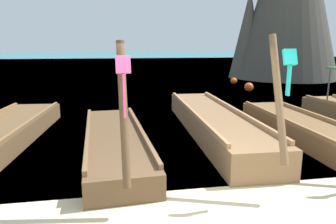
{
  "coord_description": "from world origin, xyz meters",
  "views": [
    {
      "loc": [
        -1.17,
        -3.75,
        2.47
      ],
      "look_at": [
        0.0,
        3.05,
        0.96
      ],
      "focal_mm": 32.54,
      "sensor_mm": 36.0,
      "label": 1
    }
  ],
  "objects_px": {
    "longtail_boat_pink_ribbon": "(115,142)",
    "longtail_boat_turquoise_ribbon": "(213,122)",
    "mooring_buoy_far": "(249,87)",
    "mooring_buoy_near": "(234,81)",
    "longtail_boat_yellow_ribbon": "(0,136)",
    "longtail_boat_green_ribbon": "(300,127)"
  },
  "relations": [
    {
      "from": "longtail_boat_green_ribbon",
      "to": "longtail_boat_yellow_ribbon",
      "type": "bearing_deg",
      "value": 176.29
    },
    {
      "from": "longtail_boat_pink_ribbon",
      "to": "mooring_buoy_far",
      "type": "relative_size",
      "value": 11.48
    },
    {
      "from": "mooring_buoy_far",
      "to": "longtail_boat_yellow_ribbon",
      "type": "bearing_deg",
      "value": -142.66
    },
    {
      "from": "longtail_boat_yellow_ribbon",
      "to": "longtail_boat_pink_ribbon",
      "type": "relative_size",
      "value": 1.22
    },
    {
      "from": "mooring_buoy_far",
      "to": "mooring_buoy_near",
      "type": "bearing_deg",
      "value": 82.77
    },
    {
      "from": "longtail_boat_turquoise_ribbon",
      "to": "mooring_buoy_near",
      "type": "distance_m",
      "value": 11.83
    },
    {
      "from": "mooring_buoy_near",
      "to": "longtail_boat_green_ribbon",
      "type": "bearing_deg",
      "value": -102.97
    },
    {
      "from": "longtail_boat_yellow_ribbon",
      "to": "longtail_boat_pink_ribbon",
      "type": "bearing_deg",
      "value": -17.55
    },
    {
      "from": "longtail_boat_turquoise_ribbon",
      "to": "mooring_buoy_far",
      "type": "height_order",
      "value": "longtail_boat_turquoise_ribbon"
    },
    {
      "from": "longtail_boat_green_ribbon",
      "to": "longtail_boat_pink_ribbon",
      "type": "bearing_deg",
      "value": -175.6
    },
    {
      "from": "longtail_boat_pink_ribbon",
      "to": "longtail_boat_turquoise_ribbon",
      "type": "distance_m",
      "value": 2.98
    },
    {
      "from": "longtail_boat_pink_ribbon",
      "to": "longtail_boat_turquoise_ribbon",
      "type": "xyz_separation_m",
      "value": [
        2.77,
        1.09,
        0.08
      ]
    },
    {
      "from": "longtail_boat_turquoise_ribbon",
      "to": "longtail_boat_green_ribbon",
      "type": "height_order",
      "value": "longtail_boat_turquoise_ribbon"
    },
    {
      "from": "longtail_boat_pink_ribbon",
      "to": "mooring_buoy_far",
      "type": "height_order",
      "value": "longtail_boat_pink_ribbon"
    },
    {
      "from": "longtail_boat_pink_ribbon",
      "to": "mooring_buoy_near",
      "type": "distance_m",
      "value": 14.12
    },
    {
      "from": "longtail_boat_green_ribbon",
      "to": "mooring_buoy_far",
      "type": "relative_size",
      "value": 11.76
    },
    {
      "from": "longtail_boat_yellow_ribbon",
      "to": "mooring_buoy_near",
      "type": "bearing_deg",
      "value": 46.13
    },
    {
      "from": "longtail_boat_yellow_ribbon",
      "to": "mooring_buoy_near",
      "type": "xyz_separation_m",
      "value": [
        10.53,
        10.95,
        -0.04
      ]
    },
    {
      "from": "mooring_buoy_near",
      "to": "mooring_buoy_far",
      "type": "relative_size",
      "value": 0.88
    },
    {
      "from": "longtail_boat_yellow_ribbon",
      "to": "longtail_boat_turquoise_ribbon",
      "type": "height_order",
      "value": "longtail_boat_turquoise_ribbon"
    },
    {
      "from": "longtail_boat_green_ribbon",
      "to": "mooring_buoy_near",
      "type": "height_order",
      "value": "longtail_boat_green_ribbon"
    },
    {
      "from": "longtail_boat_yellow_ribbon",
      "to": "longtail_boat_green_ribbon",
      "type": "bearing_deg",
      "value": -3.71
    }
  ]
}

